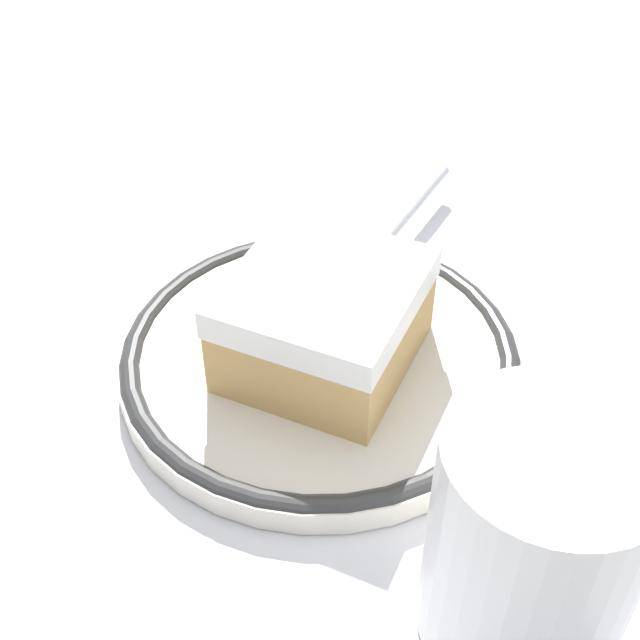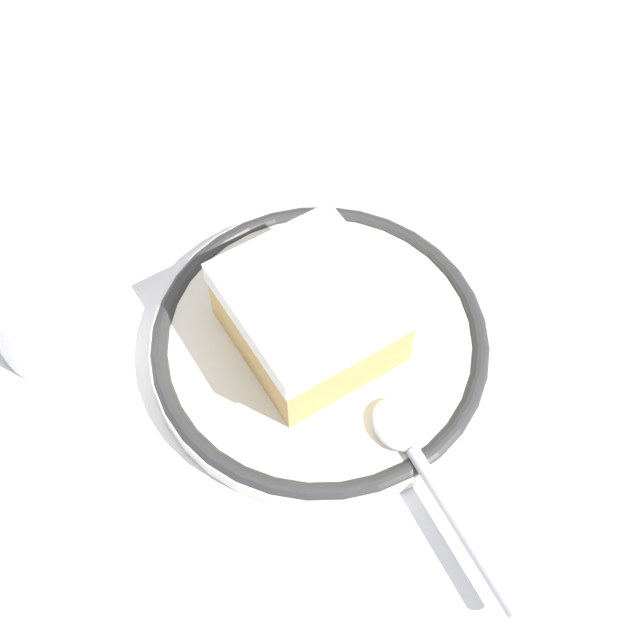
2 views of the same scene
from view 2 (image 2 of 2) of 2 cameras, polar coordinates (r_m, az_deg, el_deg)
ground_plane at (r=0.49m, az=-2.68°, el=-1.97°), size 2.40×2.40×0.00m
placemat at (r=0.49m, az=-2.69°, el=-1.92°), size 0.56×0.40×0.00m
plate at (r=0.48m, az=-0.00°, el=-1.56°), size 0.20×0.20×0.02m
cake_slice at (r=0.46m, az=-0.73°, el=0.51°), size 0.11×0.11×0.05m
spoon at (r=0.44m, az=7.21°, el=-10.11°), size 0.12×0.07×0.01m
cup at (r=0.49m, az=-18.75°, el=1.98°), size 0.08×0.08×0.10m
napkin at (r=0.60m, az=-9.70°, el=11.91°), size 0.15×0.11×0.00m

